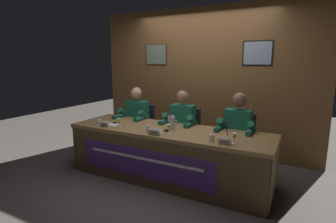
% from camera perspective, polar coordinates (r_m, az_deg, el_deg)
% --- Properties ---
extents(ground_plane, '(12.00, 12.00, 0.00)m').
position_cam_1_polar(ground_plane, '(3.96, 0.00, -14.04)').
color(ground_plane, '#4C4742').
extents(wall_back_panelled, '(4.09, 0.14, 2.60)m').
position_cam_1_polar(wall_back_panelled, '(4.85, 7.55, 6.46)').
color(wall_back_panelled, brown).
rests_on(wall_back_panelled, ground_plane).
extents(conference_table, '(2.89, 0.88, 0.73)m').
position_cam_1_polar(conference_table, '(3.69, -0.85, -7.62)').
color(conference_table, olive).
rests_on(conference_table, ground_plane).
extents(chair_left, '(0.44, 0.44, 0.91)m').
position_cam_1_polar(chair_left, '(4.73, -5.78, -4.21)').
color(chair_left, black).
rests_on(chair_left, ground_plane).
extents(panelist_left, '(0.51, 0.48, 1.24)m').
position_cam_1_polar(panelist_left, '(4.51, -7.25, -1.38)').
color(panelist_left, black).
rests_on(panelist_left, ground_plane).
extents(nameplate_left, '(0.16, 0.06, 0.08)m').
position_cam_1_polar(nameplate_left, '(3.94, -13.57, -2.65)').
color(nameplate_left, white).
rests_on(nameplate_left, conference_table).
extents(juice_glass_left, '(0.06, 0.06, 0.12)m').
position_cam_1_polar(juice_glass_left, '(3.88, -10.54, -2.04)').
color(juice_glass_left, white).
rests_on(juice_glass_left, conference_table).
extents(water_cup_left, '(0.06, 0.06, 0.08)m').
position_cam_1_polar(water_cup_left, '(4.13, -14.79, -2.12)').
color(water_cup_left, silver).
rests_on(water_cup_left, conference_table).
extents(microphone_left, '(0.06, 0.17, 0.22)m').
position_cam_1_polar(microphone_left, '(4.12, -11.19, -1.47)').
color(microphone_left, black).
rests_on(microphone_left, conference_table).
extents(chair_center, '(0.44, 0.44, 0.91)m').
position_cam_1_polar(chair_center, '(4.33, 3.85, -5.61)').
color(chair_center, black).
rests_on(chair_center, ground_plane).
extents(panelist_center, '(0.51, 0.48, 1.24)m').
position_cam_1_polar(panelist_center, '(4.08, 2.76, -2.59)').
color(panelist_center, black).
rests_on(panelist_center, ground_plane).
extents(nameplate_center, '(0.19, 0.06, 0.08)m').
position_cam_1_polar(nameplate_center, '(3.41, -2.98, -4.44)').
color(nameplate_center, white).
rests_on(nameplate_center, conference_table).
extents(juice_glass_center, '(0.06, 0.06, 0.12)m').
position_cam_1_polar(juice_glass_center, '(3.46, 0.25, -3.43)').
color(juice_glass_center, white).
rests_on(juice_glass_center, conference_table).
extents(water_cup_center, '(0.06, 0.06, 0.08)m').
position_cam_1_polar(water_cup_center, '(3.56, -4.35, -3.84)').
color(water_cup_center, silver).
rests_on(water_cup_center, conference_table).
extents(microphone_center, '(0.06, 0.17, 0.22)m').
position_cam_1_polar(microphone_center, '(3.61, -0.07, -3.01)').
color(microphone_center, black).
rests_on(microphone_center, conference_table).
extents(chair_right, '(0.44, 0.44, 0.91)m').
position_cam_1_polar(chair_right, '(4.07, 15.11, -7.04)').
color(chair_right, black).
rests_on(chair_right, ground_plane).
extents(panelist_right, '(0.51, 0.48, 1.24)m').
position_cam_1_polar(panelist_right, '(3.81, 14.64, -3.92)').
color(panelist_right, black).
rests_on(panelist_right, ground_plane).
extents(nameplate_right, '(0.16, 0.06, 0.08)m').
position_cam_1_polar(nameplate_right, '(3.10, 12.21, -6.27)').
color(nameplate_right, white).
rests_on(nameplate_right, conference_table).
extents(juice_glass_right, '(0.06, 0.06, 0.12)m').
position_cam_1_polar(juice_glass_right, '(3.15, 14.18, -5.22)').
color(juice_glass_right, white).
rests_on(juice_glass_right, conference_table).
extents(water_cup_right, '(0.06, 0.06, 0.08)m').
position_cam_1_polar(water_cup_right, '(3.19, 9.42, -5.71)').
color(water_cup_right, silver).
rests_on(water_cup_right, conference_table).
extents(microphone_right, '(0.06, 0.17, 0.22)m').
position_cam_1_polar(microphone_right, '(3.31, 12.47, -4.55)').
color(microphone_right, black).
rests_on(microphone_right, conference_table).
extents(water_pitcher_central, '(0.15, 0.10, 0.21)m').
position_cam_1_polar(water_pitcher_central, '(3.67, 0.75, -2.43)').
color(water_pitcher_central, silver).
rests_on(water_pitcher_central, conference_table).
extents(document_stack_left, '(0.22, 0.16, 0.01)m').
position_cam_1_polar(document_stack_left, '(4.00, -11.97, -2.88)').
color(document_stack_left, white).
rests_on(document_stack_left, conference_table).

